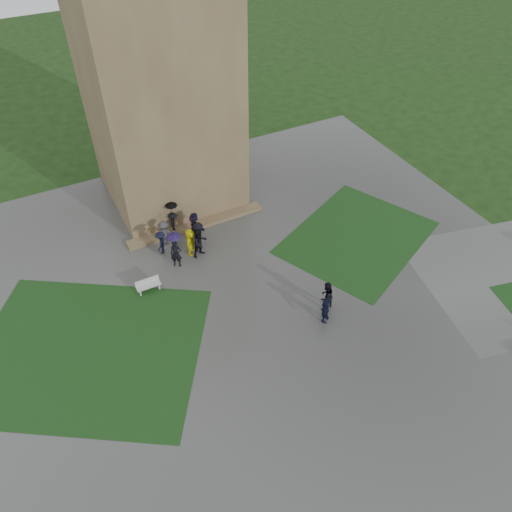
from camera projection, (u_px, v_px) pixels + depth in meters
name	position (u px, v px, depth m)	size (l,w,h in m)	color
ground	(277.00, 345.00, 24.95)	(120.00, 120.00, 0.00)	black
plaza	(258.00, 318.00, 26.25)	(34.00, 34.00, 0.02)	#3C3C39
lawn_inset_left	(88.00, 351.00, 24.68)	(11.00, 9.00, 0.01)	black
lawn_inset_right	(357.00, 237.00, 31.08)	(9.00, 7.00, 0.01)	black
tower	(155.00, 62.00, 28.70)	(8.00, 8.00, 18.00)	brown
tower_plinth	(196.00, 225.00, 31.81)	(9.00, 0.80, 0.22)	brown
bench	(148.00, 285.00, 27.47)	(1.35, 0.43, 0.78)	#BBBBB6
visitor_cluster	(185.00, 234.00, 29.67)	(3.25, 3.93, 2.51)	black
pedestrian_mid	(326.00, 310.00, 25.68)	(1.36, 0.49, 1.47)	black
pedestrian_near	(326.00, 296.00, 26.16)	(0.89, 0.51, 1.82)	black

